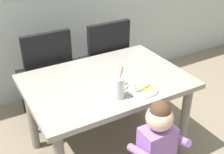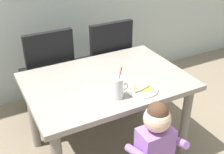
{
  "view_description": "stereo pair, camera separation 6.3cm",
  "coord_description": "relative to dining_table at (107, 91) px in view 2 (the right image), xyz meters",
  "views": [
    {
      "loc": [
        -0.9,
        -1.66,
        1.78
      ],
      "look_at": [
        0.0,
        -0.08,
        0.77
      ],
      "focal_mm": 46.08,
      "sensor_mm": 36.0,
      "label": 1
    },
    {
      "loc": [
        -0.84,
        -1.69,
        1.78
      ],
      "look_at": [
        0.0,
        -0.08,
        0.77
      ],
      "focal_mm": 46.08,
      "sensor_mm": 36.0,
      "label": 2
    }
  ],
  "objects": [
    {
      "name": "ground_plane",
      "position": [
        0.0,
        0.0,
        -0.6
      ],
      "size": [
        24.0,
        24.0,
        0.0
      ],
      "primitive_type": "plane",
      "color": "#7A6B56"
    },
    {
      "name": "dining_table",
      "position": [
        0.0,
        0.0,
        0.0
      ],
      "size": [
        1.21,
        0.84,
        0.71
      ],
      "color": "gray",
      "rests_on": "ground"
    },
    {
      "name": "dining_chair_left",
      "position": [
        -0.28,
        0.63,
        -0.06
      ],
      "size": [
        0.44,
        0.44,
        0.96
      ],
      "rotation": [
        0.0,
        0.0,
        3.14
      ],
      "color": "black",
      "rests_on": "ground"
    },
    {
      "name": "dining_chair_right",
      "position": [
        0.3,
        0.6,
        -0.06
      ],
      "size": [
        0.44,
        0.45,
        0.96
      ],
      "rotation": [
        0.0,
        0.0,
        3.14
      ],
      "color": "black",
      "rests_on": "ground"
    },
    {
      "name": "toddler_standing",
      "position": [
        0.04,
        -0.6,
        -0.08
      ],
      "size": [
        0.33,
        0.24,
        0.84
      ],
      "color": "#3F4760",
      "rests_on": "ground"
    },
    {
      "name": "milk_cup",
      "position": [
        -0.05,
        -0.26,
        0.17
      ],
      "size": [
        0.13,
        0.09,
        0.25
      ],
      "color": "silver",
      "rests_on": "dining_table"
    },
    {
      "name": "snack_plate",
      "position": [
        0.15,
        -0.26,
        0.11
      ],
      "size": [
        0.23,
        0.23,
        0.01
      ],
      "primitive_type": "cylinder",
      "color": "white",
      "rests_on": "dining_table"
    },
    {
      "name": "peeled_banana",
      "position": [
        0.15,
        -0.26,
        0.14
      ],
      "size": [
        0.18,
        0.12,
        0.07
      ],
      "rotation": [
        0.0,
        0.0,
        0.19
      ],
      "color": "#F4EAC6",
      "rests_on": "snack_plate"
    }
  ]
}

